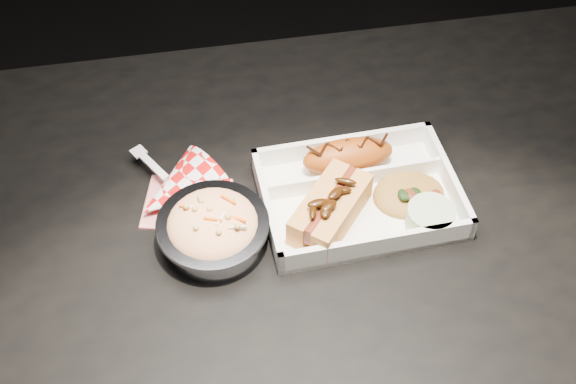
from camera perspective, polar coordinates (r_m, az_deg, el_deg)
The scene contains 8 objects.
dining_table at distance 0.99m, azimuth 1.51°, elevation -6.66°, with size 1.20×0.80×0.75m.
food_tray at distance 0.94m, azimuth 5.56°, elevation -0.38°, with size 0.26×0.19×0.04m.
fried_pastry at distance 0.96m, azimuth 4.76°, elevation 2.87°, with size 0.12×0.05×0.05m, color #A24610.
hotdog at distance 0.90m, azimuth 3.38°, elevation -1.18°, with size 0.12×0.13×0.06m.
fried_rice_mound at distance 0.94m, azimuth 9.61°, elevation 0.25°, with size 0.09×0.08×0.03m, color #A97631.
cupcake_liner at distance 0.92m, azimuth 11.16°, elevation -2.01°, with size 0.06×0.06×0.03m, color #A9C494.
foil_coleslaw_cup at distance 0.89m, azimuth -5.94°, elevation -2.83°, with size 0.14×0.14×0.07m.
napkin_fork at distance 0.95m, azimuth -8.70°, elevation 0.04°, with size 0.15×0.16×0.10m.
Camera 1 is at (-0.12, -0.53, 1.48)m, focal length 45.00 mm.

